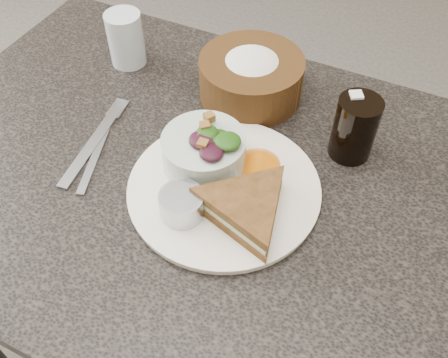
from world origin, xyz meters
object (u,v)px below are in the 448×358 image
at_px(dining_table, 205,285).
at_px(dressing_ramekin, 182,205).
at_px(bread_basket, 251,72).
at_px(cola_glass, 355,125).
at_px(water_glass, 126,39).
at_px(sandwich, 246,208).
at_px(salad_bowl, 204,147).
at_px(dinner_plate, 224,189).

relative_size(dining_table, dressing_ramekin, 15.40).
height_order(bread_basket, cola_glass, cola_glass).
xyz_separation_m(dining_table, dressing_ramekin, (0.02, -0.09, 0.41)).
relative_size(dressing_ramekin, water_glass, 0.64).
distance_m(dining_table, dressing_ramekin, 0.42).
relative_size(sandwich, water_glass, 1.62).
xyz_separation_m(sandwich, cola_glass, (0.09, 0.20, 0.02)).
relative_size(dining_table, bread_basket, 5.46).
xyz_separation_m(dining_table, salad_bowl, (0.01, 0.01, 0.42)).
distance_m(dinner_plate, water_glass, 0.38).
bearing_deg(dinner_plate, sandwich, -35.19).
xyz_separation_m(salad_bowl, cola_glass, (0.20, 0.13, 0.01)).
xyz_separation_m(salad_bowl, dressing_ramekin, (0.02, -0.10, -0.02)).
xyz_separation_m(dressing_ramekin, cola_glass, (0.18, 0.23, 0.03)).
bearing_deg(dressing_ramekin, dining_table, 103.59).
height_order(salad_bowl, water_glass, water_glass).
relative_size(sandwich, cola_glass, 1.39).
xyz_separation_m(dining_table, dinner_plate, (0.05, -0.02, 0.38)).
bearing_deg(dining_table, cola_glass, 35.47).
bearing_deg(salad_bowl, cola_glass, 34.66).
bearing_deg(sandwich, cola_glass, 82.11).
xyz_separation_m(dinner_plate, bread_basket, (-0.06, 0.22, 0.05)).
relative_size(cola_glass, water_glass, 1.16).
bearing_deg(sandwich, water_glass, 162.16).
distance_m(sandwich, cola_glass, 0.22).
distance_m(dinner_plate, salad_bowl, 0.07).
bearing_deg(cola_glass, water_glass, 173.65).
relative_size(dinner_plate, bread_basket, 1.57).
bearing_deg(dinner_plate, cola_glass, 48.15).
relative_size(salad_bowl, cola_glass, 1.09).
bearing_deg(bread_basket, salad_bowl, -87.94).
distance_m(sandwich, salad_bowl, 0.12).
relative_size(dressing_ramekin, cola_glass, 0.55).
bearing_deg(dinner_plate, water_glass, 145.09).
relative_size(sandwich, bread_basket, 0.90).
height_order(sandwich, bread_basket, bread_basket).
height_order(dinner_plate, sandwich, sandwich).
bearing_deg(dining_table, dressing_ramekin, -76.41).
height_order(sandwich, dressing_ramekin, sandwich).
height_order(dining_table, sandwich, sandwich).
bearing_deg(dinner_plate, salad_bowl, 148.59).
bearing_deg(water_glass, dinner_plate, -34.91).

